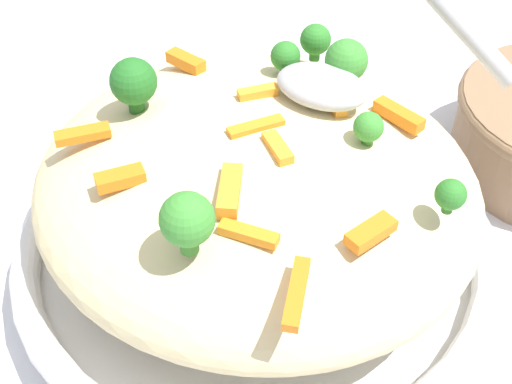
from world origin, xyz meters
TOP-DOWN VIEW (x-y plane):
  - ground_plane at (0.00, 0.00)m, footprint 2.40×2.40m
  - serving_bowl at (0.00, 0.00)m, footprint 0.31×0.31m
  - pasta_mound at (0.00, 0.00)m, footprint 0.27×0.26m
  - carrot_piece_0 at (-0.08, 0.04)m, footprint 0.03×0.01m
  - carrot_piece_1 at (0.02, -0.01)m, footprint 0.03×0.02m
  - carrot_piece_2 at (0.07, -0.09)m, footprint 0.02×0.04m
  - carrot_piece_3 at (0.06, 0.06)m, footprint 0.03×0.02m
  - carrot_piece_4 at (0.09, -0.04)m, footprint 0.02×0.03m
  - carrot_piece_5 at (-0.00, -0.00)m, footprint 0.03×0.03m
  - carrot_piece_6 at (0.01, -0.05)m, footprint 0.02×0.04m
  - carrot_piece_7 at (-0.02, 0.03)m, footprint 0.02×0.02m
  - carrot_piece_8 at (-0.04, -0.07)m, footprint 0.02×0.03m
  - carrot_piece_9 at (-0.09, -0.05)m, footprint 0.03×0.03m
  - carrot_piece_10 at (0.04, -0.07)m, footprint 0.03×0.01m
  - carrot_piece_11 at (0.02, 0.05)m, footprint 0.03×0.02m
  - broccoli_floret_0 at (0.11, 0.00)m, footprint 0.02×0.02m
  - broccoli_floret_1 at (0.02, -0.09)m, footprint 0.03×0.03m
  - broccoli_floret_2 at (-0.02, 0.06)m, footprint 0.02×0.02m
  - broccoli_floret_3 at (0.06, 0.03)m, footprint 0.02×0.02m
  - broccoli_floret_4 at (0.02, 0.07)m, footprint 0.03×0.03m
  - broccoli_floret_5 at (-0.01, 0.09)m, footprint 0.02×0.02m
  - broccoli_floret_6 at (-0.07, -0.01)m, footprint 0.03×0.03m
  - serving_spoon at (0.02, 0.08)m, footprint 0.16×0.12m

SIDE VIEW (x-z plane):
  - ground_plane at x=0.00m, z-range 0.00..0.00m
  - serving_bowl at x=0.00m, z-range 0.00..0.04m
  - pasta_mound at x=0.00m, z-range 0.03..0.12m
  - carrot_piece_2 at x=0.07m, z-range 0.11..0.12m
  - carrot_piece_10 at x=0.04m, z-range 0.11..0.12m
  - carrot_piece_9 at x=-0.09m, z-range 0.11..0.12m
  - carrot_piece_4 at x=0.09m, z-range 0.11..0.12m
  - carrot_piece_8 at x=-0.04m, z-range 0.11..0.12m
  - carrot_piece_0 at x=-0.08m, z-range 0.11..0.12m
  - carrot_piece_3 at x=0.06m, z-range 0.11..0.12m
  - carrot_piece_11 at x=0.02m, z-range 0.12..0.12m
  - carrot_piece_6 at x=0.01m, z-range 0.12..0.13m
  - carrot_piece_5 at x=0.00m, z-range 0.12..0.12m
  - carrot_piece_1 at x=0.02m, z-range 0.12..0.13m
  - carrot_piece_7 at x=-0.02m, z-range 0.12..0.13m
  - broccoli_floret_0 at x=0.11m, z-range 0.12..0.13m
  - broccoli_floret_3 at x=0.06m, z-range 0.12..0.14m
  - broccoli_floret_5 at x=-0.01m, z-range 0.12..0.14m
  - broccoli_floret_2 at x=-0.02m, z-range 0.12..0.14m
  - broccoli_floret_4 at x=0.02m, z-range 0.12..0.15m
  - broccoli_floret_6 at x=-0.07m, z-range 0.12..0.15m
  - broccoli_floret_1 at x=0.02m, z-range 0.12..0.15m
  - serving_spoon at x=0.02m, z-range 0.09..0.20m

